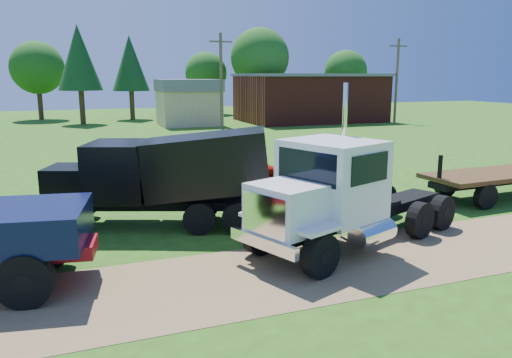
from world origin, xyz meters
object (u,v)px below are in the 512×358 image
object	(u,v)px
white_semi_tractor	(334,195)
flatbed_trailer	(510,177)
black_dump_truck	(166,173)
orange_pickup	(224,172)

from	to	relation	value
white_semi_tractor	flatbed_trailer	world-z (taller)	white_semi_tractor
white_semi_tractor	black_dump_truck	world-z (taller)	white_semi_tractor
orange_pickup	flatbed_trailer	xyz separation A→B (m)	(10.90, -5.76, 0.07)
white_semi_tractor	black_dump_truck	bearing A→B (deg)	113.22
orange_pickup	white_semi_tractor	bearing A→B (deg)	174.69
black_dump_truck	flatbed_trailer	xyz separation A→B (m)	(14.38, -1.11, -0.96)
orange_pickup	flatbed_trailer	distance (m)	12.33
black_dump_truck	flatbed_trailer	size ratio (longest dim) A/B	0.96
white_semi_tractor	orange_pickup	distance (m)	8.94
orange_pickup	flatbed_trailer	size ratio (longest dim) A/B	0.72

